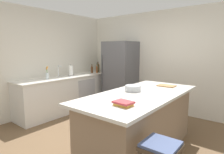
{
  "coord_description": "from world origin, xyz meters",
  "views": [
    {
      "loc": [
        1.89,
        -2.41,
        1.61
      ],
      "look_at": [
        -0.7,
        0.85,
        1.0
      ],
      "focal_mm": 30.09,
      "sensor_mm": 36.0,
      "label": 1
    }
  ],
  "objects_px": {
    "syrup_bottle": "(92,69)",
    "cutting_board": "(166,86)",
    "flower_vase": "(47,75)",
    "vinegar_bottle": "(97,69)",
    "sink_faucet": "(59,71)",
    "cookbook_stack": "(123,103)",
    "olive_oil_bottle": "(102,68)",
    "whiskey_bottle": "(98,68)",
    "kitchen_island": "(140,122)",
    "paper_towel_roll": "(71,71)",
    "refrigerator": "(120,75)",
    "gin_bottle": "(97,69)",
    "mixing_bowl": "(133,88)"
  },
  "relations": [
    {
      "from": "syrup_bottle",
      "to": "cutting_board",
      "type": "distance_m",
      "value": 2.75
    },
    {
      "from": "flower_vase",
      "to": "vinegar_bottle",
      "type": "xyz_separation_m",
      "value": [
        0.06,
        1.65,
        -0.0
      ]
    },
    {
      "from": "sink_faucet",
      "to": "cookbook_stack",
      "type": "bearing_deg",
      "value": -20.97
    },
    {
      "from": "olive_oil_bottle",
      "to": "vinegar_bottle",
      "type": "bearing_deg",
      "value": -83.11
    },
    {
      "from": "olive_oil_bottle",
      "to": "whiskey_bottle",
      "type": "distance_m",
      "value": 0.13
    },
    {
      "from": "kitchen_island",
      "to": "paper_towel_roll",
      "type": "height_order",
      "value": "paper_towel_roll"
    },
    {
      "from": "kitchen_island",
      "to": "whiskey_bottle",
      "type": "relative_size",
      "value": 7.23
    },
    {
      "from": "refrigerator",
      "to": "gin_bottle",
      "type": "xyz_separation_m",
      "value": [
        -0.87,
        -0.03,
        0.11
      ]
    },
    {
      "from": "paper_towel_roll",
      "to": "cutting_board",
      "type": "xyz_separation_m",
      "value": [
        2.62,
        0.09,
        -0.1
      ]
    },
    {
      "from": "olive_oil_bottle",
      "to": "syrup_bottle",
      "type": "distance_m",
      "value": 0.39
    },
    {
      "from": "cutting_board",
      "to": "sink_faucet",
      "type": "bearing_deg",
      "value": -170.66
    },
    {
      "from": "mixing_bowl",
      "to": "refrigerator",
      "type": "bearing_deg",
      "value": 131.24
    },
    {
      "from": "whiskey_bottle",
      "to": "cookbook_stack",
      "type": "distance_m",
      "value": 3.72
    },
    {
      "from": "gin_bottle",
      "to": "syrup_bottle",
      "type": "relative_size",
      "value": 1.1
    },
    {
      "from": "sink_faucet",
      "to": "refrigerator",
      "type": "bearing_deg",
      "value": 56.37
    },
    {
      "from": "mixing_bowl",
      "to": "kitchen_island",
      "type": "bearing_deg",
      "value": -16.86
    },
    {
      "from": "refrigerator",
      "to": "cutting_board",
      "type": "relative_size",
      "value": 5.78
    },
    {
      "from": "sink_faucet",
      "to": "kitchen_island",
      "type": "bearing_deg",
      "value": -7.66
    },
    {
      "from": "kitchen_island",
      "to": "paper_towel_roll",
      "type": "relative_size",
      "value": 7.33
    },
    {
      "from": "flower_vase",
      "to": "cookbook_stack",
      "type": "height_order",
      "value": "flower_vase"
    },
    {
      "from": "kitchen_island",
      "to": "syrup_bottle",
      "type": "relative_size",
      "value": 8.79
    },
    {
      "from": "kitchen_island",
      "to": "paper_towel_roll",
      "type": "distance_m",
      "value": 2.69
    },
    {
      "from": "sink_faucet",
      "to": "cookbook_stack",
      "type": "xyz_separation_m",
      "value": [
        2.75,
        -1.05,
        -0.11
      ]
    },
    {
      "from": "syrup_bottle",
      "to": "gin_bottle",
      "type": "bearing_deg",
      "value": 80.9
    },
    {
      "from": "syrup_bottle",
      "to": "cutting_board",
      "type": "bearing_deg",
      "value": -15.49
    },
    {
      "from": "sink_faucet",
      "to": "cutting_board",
      "type": "distance_m",
      "value": 2.71
    },
    {
      "from": "paper_towel_roll",
      "to": "whiskey_bottle",
      "type": "height_order",
      "value": "whiskey_bottle"
    },
    {
      "from": "olive_oil_bottle",
      "to": "whiskey_bottle",
      "type": "height_order",
      "value": "whiskey_bottle"
    },
    {
      "from": "olive_oil_bottle",
      "to": "cookbook_stack",
      "type": "distance_m",
      "value": 3.72
    },
    {
      "from": "flower_vase",
      "to": "cookbook_stack",
      "type": "bearing_deg",
      "value": -14.22
    },
    {
      "from": "kitchen_island",
      "to": "syrup_bottle",
      "type": "xyz_separation_m",
      "value": [
        -2.56,
        1.52,
        0.54
      ]
    },
    {
      "from": "kitchen_island",
      "to": "cookbook_stack",
      "type": "relative_size",
      "value": 9.45
    },
    {
      "from": "flower_vase",
      "to": "whiskey_bottle",
      "type": "relative_size",
      "value": 0.97
    },
    {
      "from": "vinegar_bottle",
      "to": "syrup_bottle",
      "type": "relative_size",
      "value": 1.04
    },
    {
      "from": "whiskey_bottle",
      "to": "gin_bottle",
      "type": "height_order",
      "value": "whiskey_bottle"
    },
    {
      "from": "kitchen_island",
      "to": "vinegar_bottle",
      "type": "distance_m",
      "value": 2.99
    },
    {
      "from": "refrigerator",
      "to": "cookbook_stack",
      "type": "relative_size",
      "value": 7.54
    },
    {
      "from": "kitchen_island",
      "to": "cookbook_stack",
      "type": "xyz_separation_m",
      "value": [
        0.17,
        -0.71,
        0.49
      ]
    },
    {
      "from": "refrigerator",
      "to": "olive_oil_bottle",
      "type": "distance_m",
      "value": 0.85
    },
    {
      "from": "cutting_board",
      "to": "olive_oil_bottle",
      "type": "bearing_deg",
      "value": 156.58
    },
    {
      "from": "refrigerator",
      "to": "sink_faucet",
      "type": "xyz_separation_m",
      "value": [
        -0.93,
        -1.39,
        0.16
      ]
    },
    {
      "from": "cookbook_stack",
      "to": "refrigerator",
      "type": "bearing_deg",
      "value": 126.68
    },
    {
      "from": "syrup_bottle",
      "to": "mixing_bowl",
      "type": "distance_m",
      "value": 2.8
    },
    {
      "from": "paper_towel_roll",
      "to": "syrup_bottle",
      "type": "xyz_separation_m",
      "value": [
        -0.03,
        0.82,
        -0.03
      ]
    },
    {
      "from": "flower_vase",
      "to": "gin_bottle",
      "type": "distance_m",
      "value": 1.74
    },
    {
      "from": "mixing_bowl",
      "to": "vinegar_bottle",
      "type": "bearing_deg",
      "value": 145.35
    },
    {
      "from": "kitchen_island",
      "to": "cutting_board",
      "type": "bearing_deg",
      "value": 83.24
    },
    {
      "from": "refrigerator",
      "to": "flower_vase",
      "type": "height_order",
      "value": "refrigerator"
    },
    {
      "from": "sink_faucet",
      "to": "gin_bottle",
      "type": "distance_m",
      "value": 1.37
    },
    {
      "from": "syrup_bottle",
      "to": "cutting_board",
      "type": "xyz_separation_m",
      "value": [
        2.65,
        -0.73,
        -0.07
      ]
    }
  ]
}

